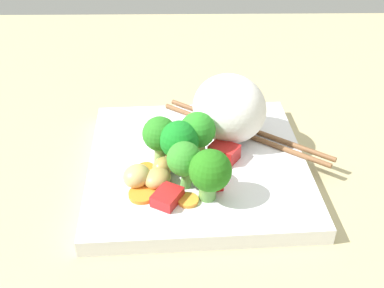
{
  "coord_description": "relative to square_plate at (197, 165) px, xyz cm",
  "views": [
    {
      "loc": [
        45.29,
        -1.28,
        35.55
      ],
      "look_at": [
        -0.2,
        -0.64,
        3.94
      ],
      "focal_mm": 44.57,
      "sensor_mm": 36.0,
      "label": 1
    }
  ],
  "objects": [
    {
      "name": "broccoli_floret_1",
      "position": [
        7.14,
        1.1,
        4.57
      ],
      "size": [
        4.45,
        4.45,
        6.13
      ],
      "color": "#649F4B",
      "rests_on": "square_plate"
    },
    {
      "name": "ground_plane",
      "position": [
        0.0,
        0.0,
        -1.97
      ],
      "size": [
        110.0,
        110.0,
        2.0
      ],
      "primitive_type": "cube",
      "color": "tan"
    },
    {
      "name": "square_plate",
      "position": [
        0.0,
        0.0,
        0.0
      ],
      "size": [
        26.78,
        26.78,
        1.94
      ],
      "primitive_type": "cube",
      "rotation": [
        0.0,
        0.0,
        0.05
      ],
      "color": "white",
      "rests_on": "ground_plane"
    },
    {
      "name": "chicken_piece_1",
      "position": [
        4.78,
        -4.48,
        1.93
      ],
      "size": [
        4.28,
        4.15,
        1.92
      ],
      "primitive_type": "ellipsoid",
      "rotation": [
        0.0,
        0.0,
        5.72
      ],
      "color": "tan",
      "rests_on": "square_plate"
    },
    {
      "name": "broccoli_floret_2",
      "position": [
        1.63,
        -2.06,
        4.66
      ],
      "size": [
        4.45,
        4.45,
        6.07
      ],
      "color": "#7BB659",
      "rests_on": "square_plate"
    },
    {
      "name": "carrot_slice_2",
      "position": [
        2.16,
        -5.94,
        1.21
      ],
      "size": [
        2.4,
        2.4,
        0.48
      ],
      "primitive_type": "cylinder",
      "rotation": [
        0.0,
        0.0,
        0.21
      ],
      "color": "orange",
      "rests_on": "square_plate"
    },
    {
      "name": "pepper_chunk_0",
      "position": [
        5.09,
        1.71,
        1.77
      ],
      "size": [
        2.44,
        2.04,
        1.61
      ],
      "primitive_type": "cube",
      "rotation": [
        0.0,
        0.0,
        0.28
      ],
      "color": "red",
      "rests_on": "square_plate"
    },
    {
      "name": "chicken_piece_0",
      "position": [
        2.81,
        -3.94,
        2.02
      ],
      "size": [
        3.52,
        3.38,
        2.1
      ],
      "primitive_type": "ellipsoid",
      "rotation": [
        0.0,
        0.0,
        5.66
      ],
      "color": "#B48C47",
      "rests_on": "square_plate"
    },
    {
      "name": "broccoli_floret_3",
      "position": [
        0.38,
        -4.33,
        4.43
      ],
      "size": [
        4.02,
        4.02,
        5.71
      ],
      "color": "#82AE5C",
      "rests_on": "square_plate"
    },
    {
      "name": "rice_mound",
      "position": [
        -4.56,
        3.97,
        5.16
      ],
      "size": [
        12.6,
        12.57,
        8.38
      ],
      "primitive_type": "ellipsoid",
      "rotation": [
        0.0,
        0.0,
        3.9
      ],
      "color": "white",
      "rests_on": "square_plate"
    },
    {
      "name": "pepper_chunk_2",
      "position": [
        7.54,
        -3.33,
        1.62
      ],
      "size": [
        3.93,
        3.64,
        1.3
      ],
      "primitive_type": "cube",
      "rotation": [
        0.0,
        0.0,
        5.78
      ],
      "color": "red",
      "rests_on": "square_plate"
    },
    {
      "name": "chopstick_pair",
      "position": [
        -5.52,
        6.11,
        1.28
      ],
      "size": [
        15.68,
        20.55,
        0.63
      ],
      "rotation": [
        0.0,
        0.0,
        4.09
      ],
      "color": "brown",
      "rests_on": "square_plate"
    },
    {
      "name": "carrot_slice_0",
      "position": [
        2.93,
        1.55,
        1.18
      ],
      "size": [
        2.95,
        2.95,
        0.42
      ],
      "primitive_type": "cylinder",
      "rotation": [
        0.0,
        0.0,
        0.11
      ],
      "color": "orange",
      "rests_on": "square_plate"
    },
    {
      "name": "broccoli_floret_0",
      "position": [
        4.96,
        -1.51,
        4.5
      ],
      "size": [
        3.78,
        3.78,
        5.64
      ],
      "color": "#72BF56",
      "rests_on": "square_plate"
    },
    {
      "name": "chicken_piece_2",
      "position": [
        4.62,
        -6.72,
        2.15
      ],
      "size": [
        4.31,
        4.25,
        2.37
      ],
      "primitive_type": "ellipsoid",
      "rotation": [
        0.0,
        0.0,
        2.5
      ],
      "color": "tan",
      "rests_on": "square_plate"
    },
    {
      "name": "carrot_slice_1",
      "position": [
        7.58,
        -1.17,
        1.17
      ],
      "size": [
        3.14,
        3.14,
        0.4
      ],
      "primitive_type": "cylinder",
      "rotation": [
        0.0,
        0.0,
        3.84
      ],
      "color": "#FB9C33",
      "rests_on": "square_plate"
    },
    {
      "name": "carrot_slice_4",
      "position": [
        -0.79,
        -2.6,
        1.32
      ],
      "size": [
        3.43,
        3.43,
        0.7
      ],
      "primitive_type": "cylinder",
      "rotation": [
        0.0,
        0.0,
        5.79
      ],
      "color": "orange",
      "rests_on": "square_plate"
    },
    {
      "name": "carrot_slice_3",
      "position": [
        6.6,
        -6.07,
        1.2
      ],
      "size": [
        3.46,
        3.46,
        0.46
      ],
      "primitive_type": "cylinder",
      "rotation": [
        0.0,
        0.0,
        4.5
      ],
      "color": "orange",
      "rests_on": "square_plate"
    },
    {
      "name": "broccoli_floret_4",
      "position": [
        -0.36,
        -0.0,
        4.75
      ],
      "size": [
        4.15,
        4.15,
        6.2
      ],
      "color": "#71A747",
      "rests_on": "square_plate"
    },
    {
      "name": "pepper_chunk_1",
      "position": [
        0.47,
        3.13,
        1.89
      ],
      "size": [
        3.8,
        4.01,
        1.85
      ],
      "primitive_type": "cube",
      "rotation": [
        0.0,
        0.0,
        4.12
      ],
      "color": "red",
      "rests_on": "square_plate"
    }
  ]
}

